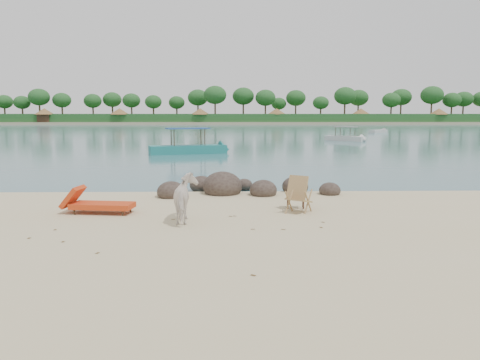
# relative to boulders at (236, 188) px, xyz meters

# --- Properties ---
(water) EXTENTS (400.00, 400.00, 0.00)m
(water) POSITION_rel_boulders_xyz_m (-0.38, 84.29, -0.19)
(water) COLOR #386770
(water) RESTS_ON ground
(far_shore) EXTENTS (420.00, 90.00, 1.40)m
(far_shore) POSITION_rel_boulders_xyz_m (-0.38, 164.29, -0.19)
(far_shore) COLOR tan
(far_shore) RESTS_ON ground
(far_scenery) EXTENTS (420.00, 18.00, 9.50)m
(far_scenery) POSITION_rel_boulders_xyz_m (-0.35, 130.99, 2.95)
(far_scenery) COLOR #1E4C1E
(far_scenery) RESTS_ON ground
(boulders) EXTENTS (6.24, 2.76, 1.03)m
(boulders) POSITION_rel_boulders_xyz_m (0.00, 0.00, 0.00)
(boulders) COLOR #322721
(boulders) RESTS_ON ground
(cow) EXTENTS (0.80, 1.49, 1.21)m
(cow) POSITION_rel_boulders_xyz_m (-1.33, -4.40, 0.42)
(cow) COLOR white
(cow) RESTS_ON ground
(side_table) EXTENTS (0.60, 0.42, 0.45)m
(side_table) POSITION_rel_boulders_xyz_m (1.70, -2.74, 0.04)
(side_table) COLOR #382316
(side_table) RESTS_ON ground
(lounge_chair) EXTENTS (2.20, 1.02, 0.64)m
(lounge_chair) POSITION_rel_boulders_xyz_m (-3.75, -3.33, 0.13)
(lounge_chair) COLOR #C84A17
(lounge_chair) RESTS_ON ground
(deck_chair) EXTENTS (0.93, 0.94, 1.00)m
(deck_chair) POSITION_rel_boulders_xyz_m (1.70, -3.36, 0.31)
(deck_chair) COLOR #A18B50
(deck_chair) RESTS_ON ground
(boat_near) EXTENTS (6.35, 3.14, 3.02)m
(boat_near) POSITION_rel_boulders_xyz_m (-3.22, 17.78, 1.32)
(boat_near) COLOR #1D7775
(boat_near) RESTS_ON water
(boat_mid) EXTENTS (4.43, 4.46, 2.51)m
(boat_mid) POSITION_rel_boulders_xyz_m (12.39, 34.65, 1.07)
(boat_mid) COLOR beige
(boat_mid) RESTS_ON water
(boat_far) EXTENTS (4.15, 4.11, 0.55)m
(boat_far) POSITION_rel_boulders_xyz_m (23.38, 57.70, 0.09)
(boat_far) COLOR beige
(boat_far) RESTS_ON water
(dead_leaves) EXTENTS (6.93, 6.49, 0.00)m
(dead_leaves) POSITION_rel_boulders_xyz_m (-1.23, -5.19, -0.18)
(dead_leaves) COLOR brown
(dead_leaves) RESTS_ON ground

